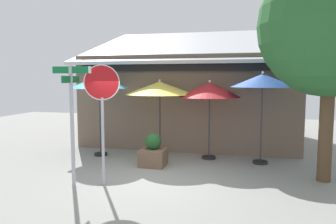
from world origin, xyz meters
The scene contains 9 objects.
ground_plane centered at (0.00, 0.00, -0.05)m, with size 28.00×28.00×0.10m, color gray.
cafe_building centered at (0.05, 5.75, 1.79)m, with size 8.45×5.98×4.89m.
street_sign_post centered at (-1.76, -1.03, 1.77)m, with size 0.94×0.88×2.86m.
stop_sign centered at (-1.10, -0.79, 2.04)m, with size 0.78×0.34×2.89m.
patio_umbrella_teal_left centered at (-2.50, 1.97, 2.43)m, with size 1.91×1.91×2.74m.
patio_umbrella_mustard_center centered at (-0.57, 2.45, 2.24)m, with size 2.32×2.32×2.54m.
patio_umbrella_crimson_right centered at (1.08, 2.38, 2.19)m, with size 1.95×1.95×2.52m.
patio_umbrella_royal_blue_far_right centered at (2.66, 2.14, 2.47)m, with size 1.92×1.92×2.77m.
sidewalk_planter centered at (-0.42, 1.14, 0.39)m, with size 0.73×0.73×0.97m.
Camera 1 is at (2.21, -7.78, 2.55)m, focal length 34.41 mm.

